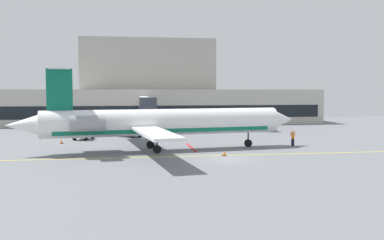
% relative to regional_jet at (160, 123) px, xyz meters
% --- Properties ---
extents(ground, '(120.00, 120.00, 0.11)m').
position_rel_regional_jet_xyz_m(ground, '(6.34, -7.19, -3.25)').
color(ground, slate).
extents(terminal_building, '(64.83, 16.10, 17.44)m').
position_rel_regional_jet_xyz_m(terminal_building, '(2.44, 41.20, 2.98)').
color(terminal_building, '#B7B2A8').
rests_on(terminal_building, ground).
extents(jet_bridge_west, '(2.40, 21.33, 5.81)m').
position_rel_regional_jet_xyz_m(jet_bridge_west, '(-0.73, 21.40, 1.25)').
color(jet_bridge_west, silver).
rests_on(jet_bridge_west, ground).
extents(regional_jet, '(33.12, 26.89, 9.22)m').
position_rel_regional_jet_xyz_m(regional_jet, '(0.00, 0.00, 0.00)').
color(regional_jet, white).
rests_on(regional_jet, ground).
extents(baggage_tug, '(2.77, 3.57, 2.00)m').
position_rel_regional_jet_xyz_m(baggage_tug, '(-9.74, 11.95, -2.28)').
color(baggage_tug, silver).
rests_on(baggage_tug, ground).
extents(pushback_tractor, '(2.92, 3.66, 1.99)m').
position_rel_regional_jet_xyz_m(pushback_tractor, '(19.49, 19.57, -2.28)').
color(pushback_tractor, '#19389E').
rests_on(pushback_tractor, ground).
extents(belt_loader, '(3.50, 3.78, 2.29)m').
position_rel_regional_jet_xyz_m(belt_loader, '(-3.53, 14.71, -2.17)').
color(belt_loader, '#1E4CB2').
rests_on(belt_loader, ground).
extents(fuel_tank, '(7.75, 2.80, 2.16)m').
position_rel_regional_jet_xyz_m(fuel_tank, '(-7.79, 19.43, -1.96)').
color(fuel_tank, white).
rests_on(fuel_tank, ground).
extents(marshaller, '(0.83, 0.34, 1.94)m').
position_rel_regional_jet_xyz_m(marshaller, '(16.41, 1.37, -2.21)').
color(marshaller, '#191E33').
rests_on(marshaller, ground).
extents(safety_cone_alpha, '(0.47, 0.47, 0.55)m').
position_rel_regional_jet_xyz_m(safety_cone_alpha, '(6.40, -4.81, -2.95)').
color(safety_cone_alpha, orange).
rests_on(safety_cone_alpha, ground).
extents(safety_cone_bravo, '(0.47, 0.47, 0.55)m').
position_rel_regional_jet_xyz_m(safety_cone_bravo, '(-12.02, 8.08, -2.95)').
color(safety_cone_bravo, orange).
rests_on(safety_cone_bravo, ground).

